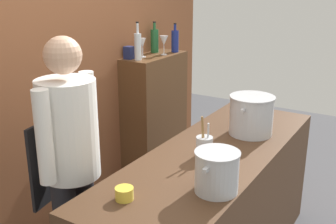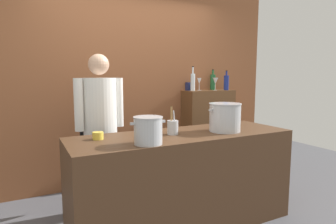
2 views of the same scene
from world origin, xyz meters
The scene contains 14 objects.
brick_back_panel centered at (0.00, 1.40, 1.50)m, with size 4.40×0.10×3.00m, color brown.
prep_counter centered at (0.00, 0.00, 0.45)m, with size 2.12×0.70×0.90m, color #472D1C.
bar_cabinet centered at (1.12, 1.19, 0.62)m, with size 0.76×0.32×1.23m, color brown.
chef centered at (-0.63, 0.63, 0.96)m, with size 0.52×0.38×1.66m.
stockpot_large centered at (0.42, -0.08, 1.04)m, with size 0.37×0.31×0.28m.
stockpot_small centered at (-0.46, -0.23, 1.01)m, with size 0.30×0.23×0.22m.
utensil_crock centered at (-0.10, 0.02, 0.97)m, with size 0.10×0.10×0.26m.
butter_jar centered at (-0.77, 0.12, 0.93)m, with size 0.09×0.09×0.06m, color yellow.
wine_bottle_clear centered at (0.84, 1.18, 1.36)m, with size 0.06×0.06×0.35m.
wine_bottle_cobalt centered at (1.38, 1.11, 1.35)m, with size 0.07×0.07×0.29m.
wine_bottle_green centered at (1.26, 1.27, 1.35)m, with size 0.08×0.08×0.31m.
wine_glass_wide centered at (1.19, 1.12, 1.36)m, with size 0.08×0.08×0.18m.
wine_glass_short centered at (0.98, 1.23, 1.36)m, with size 0.06×0.06×0.18m.
spice_tin_navy centered at (0.84, 1.28, 1.29)m, with size 0.08×0.08×0.12m, color navy.
Camera 1 is at (-2.22, -1.02, 1.96)m, focal length 44.27 mm.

